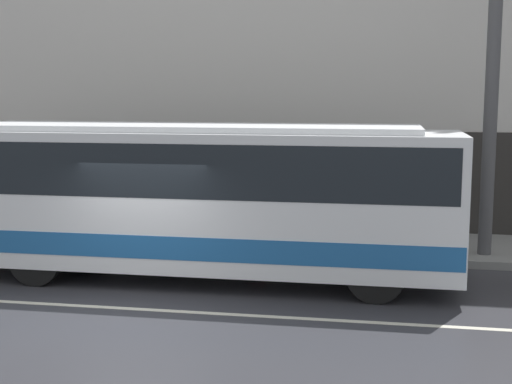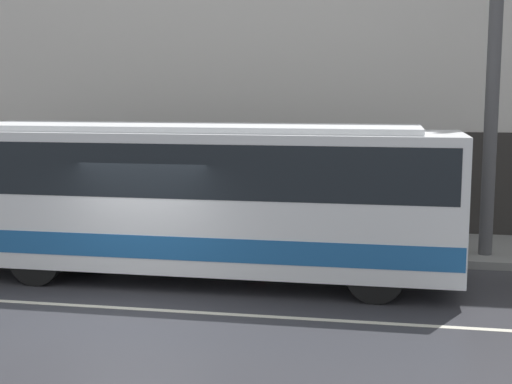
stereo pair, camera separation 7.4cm
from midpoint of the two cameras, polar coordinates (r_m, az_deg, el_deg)
name	(u,v)px [view 2 (the right image)]	position (r m, az deg, el deg)	size (l,w,h in m)	color
ground_plane	(126,308)	(13.10, -10.20, -9.15)	(60.00, 60.00, 0.00)	#333338
sidewalk	(205,239)	(18.23, -4.02, -3.80)	(60.00, 3.15, 0.18)	gray
building_facade	(219,6)	(19.61, -2.90, 14.64)	(60.00, 0.35, 12.57)	silver
lane_stripe	(126,308)	(13.10, -10.20, -9.13)	(54.00, 0.14, 0.01)	beige
transit_bus	(192,193)	(14.58, -4.96, -0.06)	(10.69, 2.48, 3.18)	white
utility_pole_near	(493,70)	(16.62, 18.59, 9.24)	(0.30, 0.30, 8.24)	#4C4C4F
pedestrian_waiting	(257,212)	(17.57, 0.24, -1.59)	(0.36, 0.36, 1.54)	maroon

